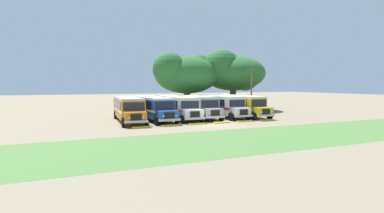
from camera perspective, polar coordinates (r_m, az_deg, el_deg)
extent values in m
plane|color=#84755B|center=(33.11, 3.75, -3.38)|extent=(220.00, 220.00, 0.00)
cube|color=#4C7538|center=(25.66, 13.07, -5.67)|extent=(80.00, 9.97, 0.01)
cube|color=orange|center=(36.78, -11.87, -0.27)|extent=(3.21, 9.37, 2.10)
cube|color=white|center=(36.79, -11.87, -0.54)|extent=(3.25, 9.39, 0.24)
cube|color=black|center=(37.23, -10.01, 0.57)|extent=(0.67, 7.98, 0.80)
cube|color=black|center=(36.90, -13.90, 0.48)|extent=(0.67, 7.98, 0.80)
cube|color=#B2B2B7|center=(36.71, -11.90, 1.53)|extent=(3.13, 9.26, 0.22)
cube|color=orange|center=(31.60, -10.59, -1.93)|extent=(2.30, 1.57, 1.05)
cube|color=black|center=(30.87, -10.38, -2.02)|extent=(1.10, 0.19, 0.70)
cube|color=#B7B7BC|center=(30.88, -10.36, -2.82)|extent=(2.41, 0.39, 0.24)
cube|color=black|center=(32.17, -10.80, 0.01)|extent=(2.20, 0.23, 0.84)
cube|color=white|center=(41.36, -12.72, 0.05)|extent=(0.90, 0.13, 1.30)
sphere|color=#EAE5C6|center=(30.94, -9.08, -1.99)|extent=(0.20, 0.20, 0.20)
sphere|color=#EAE5C6|center=(30.72, -11.65, -2.07)|extent=(0.20, 0.20, 0.20)
cylinder|color=black|center=(31.96, -8.48, -2.78)|extent=(0.36, 1.02, 1.00)
cylinder|color=black|center=(31.60, -12.76, -2.92)|extent=(0.36, 1.02, 1.00)
cylinder|color=black|center=(40.00, -10.71, -1.42)|extent=(0.36, 1.02, 1.00)
cylinder|color=black|center=(39.71, -14.14, -1.51)|extent=(0.36, 1.02, 1.00)
cube|color=#23519E|center=(37.64, -7.43, -0.12)|extent=(2.62, 9.23, 2.10)
cube|color=silver|center=(37.65, -7.43, -0.38)|extent=(2.65, 9.25, 0.24)
cube|color=black|center=(38.28, -5.76, 0.71)|extent=(0.14, 8.00, 0.80)
cube|color=black|center=(37.54, -9.43, 0.61)|extent=(0.14, 8.00, 0.80)
cube|color=silver|center=(37.57, -7.45, 1.64)|extent=(2.54, 9.13, 0.22)
cube|color=#23519E|center=(32.68, -4.66, -1.67)|extent=(2.22, 1.43, 1.05)
cube|color=black|center=(31.98, -4.21, -1.75)|extent=(1.10, 0.11, 0.70)
cube|color=#B7B7BC|center=(31.99, -4.18, -2.52)|extent=(2.40, 0.23, 0.24)
cube|color=black|center=(33.22, -5.07, 0.20)|extent=(2.20, 0.09, 0.84)
cube|color=silver|center=(42.07, -9.30, 0.16)|extent=(0.90, 0.07, 1.30)
sphere|color=#EAE5C6|center=(32.19, -3.01, -1.71)|extent=(0.20, 0.20, 0.20)
sphere|color=#EAE5C6|center=(31.70, -5.36, -1.81)|extent=(0.20, 0.20, 0.20)
cylinder|color=black|center=(33.25, -2.77, -2.47)|extent=(0.29, 1.00, 1.00)
cylinder|color=black|center=(32.44, -6.71, -2.66)|extent=(0.29, 1.00, 1.00)
cylinder|color=black|center=(40.94, -7.06, -1.25)|extent=(0.29, 1.00, 1.00)
cylinder|color=black|center=(40.28, -10.32, -1.37)|extent=(0.29, 1.00, 1.00)
cube|color=silver|center=(38.85, -2.96, 0.04)|extent=(2.68, 9.25, 2.10)
cube|color=red|center=(38.86, -2.96, -0.21)|extent=(2.71, 9.27, 0.24)
cube|color=black|center=(39.54, -1.38, 0.84)|extent=(0.20, 8.00, 0.80)
cube|color=black|center=(38.69, -4.88, 0.76)|extent=(0.20, 8.00, 0.80)
cube|color=silver|center=(38.78, -2.97, 1.75)|extent=(2.60, 9.15, 0.22)
cube|color=silver|center=(33.97, 0.08, -1.44)|extent=(2.23, 1.44, 1.05)
cube|color=black|center=(33.29, 0.58, -1.51)|extent=(1.10, 0.12, 0.70)
cube|color=#B7B7BC|center=(33.30, 0.60, -2.25)|extent=(2.40, 0.25, 0.24)
cube|color=black|center=(34.50, -0.35, 0.36)|extent=(2.20, 0.10, 0.84)
cube|color=red|center=(43.22, -5.04, 0.31)|extent=(0.90, 0.08, 1.30)
sphere|color=#EAE5C6|center=(33.53, 1.71, -1.47)|extent=(0.20, 0.20, 0.20)
sphere|color=#EAE5C6|center=(32.97, -0.50, -1.56)|extent=(0.20, 0.20, 0.20)
cylinder|color=black|center=(34.60, 1.85, -2.21)|extent=(0.30, 1.01, 1.00)
cylinder|color=black|center=(33.67, -1.87, -2.39)|extent=(0.30, 1.01, 1.00)
cylinder|color=black|center=(42.15, -2.81, -1.07)|extent=(0.30, 1.01, 1.00)
cylinder|color=black|center=(41.39, -5.93, -1.18)|extent=(0.30, 1.01, 1.00)
cube|color=#9E9993|center=(40.32, 0.69, 0.20)|extent=(2.96, 9.31, 2.10)
cube|color=#282828|center=(40.33, 0.69, -0.04)|extent=(2.99, 9.34, 0.24)
cube|color=black|center=(41.05, 2.19, 0.96)|extent=(0.44, 7.99, 0.80)
cube|color=black|center=(40.12, -1.15, 0.89)|extent=(0.44, 7.99, 0.80)
cube|color=beige|center=(40.26, 0.69, 1.84)|extent=(2.87, 9.21, 0.22)
cube|color=#9E9993|center=(35.51, 3.86, -1.20)|extent=(2.27, 1.51, 1.05)
cube|color=black|center=(34.84, 4.38, -1.27)|extent=(1.10, 0.15, 0.70)
cube|color=#B7B7BC|center=(34.85, 4.40, -1.97)|extent=(2.41, 0.32, 0.24)
cube|color=black|center=(36.04, 3.42, 0.51)|extent=(2.20, 0.17, 0.84)
cube|color=#282828|center=(44.64, -1.51, 0.45)|extent=(0.90, 0.11, 1.30)
sphere|color=#EAE5C6|center=(35.11, 5.44, -1.23)|extent=(0.20, 0.20, 0.20)
sphere|color=#EAE5C6|center=(34.51, 3.36, -1.31)|extent=(0.20, 0.20, 0.20)
cylinder|color=black|center=(36.17, 5.52, -1.95)|extent=(0.33, 1.01, 1.00)
cylinder|color=black|center=(35.17, 2.02, -2.11)|extent=(0.33, 1.01, 1.00)
cylinder|color=black|center=(43.63, 0.70, -0.89)|extent=(0.33, 1.01, 1.00)
cylinder|color=black|center=(42.80, -2.29, -0.99)|extent=(0.33, 1.01, 1.00)
cube|color=silver|center=(41.40, 4.92, 0.29)|extent=(2.67, 9.24, 2.10)
cube|color=maroon|center=(41.42, 4.92, 0.05)|extent=(2.70, 9.27, 0.24)
cube|color=black|center=(42.28, 6.21, 1.04)|extent=(0.19, 8.00, 0.80)
cube|color=black|center=(41.02, 3.17, 0.96)|extent=(0.19, 8.00, 0.80)
cube|color=silver|center=(41.34, 4.93, 1.89)|extent=(2.59, 9.14, 0.22)
cube|color=silver|center=(36.96, 9.01, -1.03)|extent=(2.23, 1.44, 1.05)
cube|color=black|center=(36.35, 9.66, -1.09)|extent=(1.10, 0.12, 0.70)
cube|color=#B7B7BC|center=(36.36, 9.69, -1.77)|extent=(2.40, 0.24, 0.24)
cube|color=black|center=(37.44, 8.46, 0.61)|extent=(2.20, 0.10, 0.84)
cube|color=maroon|center=(45.47, 2.01, 0.51)|extent=(0.90, 0.08, 1.30)
sphere|color=#EAE5C6|center=(36.71, 10.61, -1.05)|extent=(0.20, 0.20, 0.20)
sphere|color=#EAE5C6|center=(35.92, 8.79, -1.14)|extent=(0.20, 0.20, 0.20)
cylinder|color=black|center=(37.77, 10.43, -1.74)|extent=(0.30, 1.00, 1.00)
cylinder|color=black|center=(36.44, 7.35, -1.92)|extent=(0.30, 1.00, 1.00)
cylinder|color=black|center=(44.68, 4.33, -0.78)|extent=(0.30, 1.00, 1.00)
cylinder|color=black|center=(43.56, 1.57, -0.89)|extent=(0.30, 1.00, 1.00)
cube|color=yellow|center=(42.42, 8.69, 0.35)|extent=(2.54, 9.21, 2.10)
cube|color=black|center=(42.43, 8.69, 0.12)|extent=(2.57, 9.23, 0.24)
cube|color=black|center=(43.34, 9.89, 1.07)|extent=(0.08, 8.00, 0.80)
cube|color=black|center=(41.97, 7.02, 1.01)|extent=(0.08, 8.00, 0.80)
cube|color=silver|center=(42.36, 8.71, 1.91)|extent=(2.46, 9.11, 0.22)
cube|color=yellow|center=(38.13, 13.01, -0.93)|extent=(2.21, 1.41, 1.05)
cube|color=black|center=(37.55, 13.69, -0.98)|extent=(1.10, 0.11, 0.70)
cube|color=#B7B7BC|center=(37.56, 13.72, -1.64)|extent=(2.40, 0.21, 0.24)
cube|color=black|center=(38.59, 12.43, 0.67)|extent=(2.20, 0.07, 0.84)
cube|color=black|center=(46.37, 5.59, 0.57)|extent=(0.90, 0.06, 1.30)
sphere|color=#EAE5C6|center=(37.94, 14.57, -0.94)|extent=(0.20, 0.20, 0.20)
sphere|color=#EAE5C6|center=(37.08, 12.88, -1.03)|extent=(0.20, 0.20, 0.20)
cylinder|color=black|center=(39.00, 14.31, -1.62)|extent=(0.28, 1.00, 1.00)
cylinder|color=black|center=(37.55, 11.44, -1.79)|extent=(0.28, 1.00, 1.00)
cylinder|color=black|center=(45.67, 7.90, -0.70)|extent=(0.28, 1.00, 1.00)
cylinder|color=black|center=(44.44, 5.28, -0.81)|extent=(0.28, 1.00, 1.00)
cube|color=yellow|center=(30.86, -9.37, -3.83)|extent=(2.00, 0.36, 0.15)
cube|color=yellow|center=(31.75, -4.03, -3.56)|extent=(2.00, 0.36, 0.15)
cube|color=yellow|center=(32.90, 0.97, -3.28)|extent=(2.00, 0.36, 0.15)
cube|color=yellow|center=(34.29, 5.60, -3.00)|extent=(2.00, 0.36, 0.15)
cube|color=yellow|center=(35.88, 9.84, -2.72)|extent=(2.00, 0.36, 0.15)
cube|color=yellow|center=(37.65, 13.70, -2.46)|extent=(2.00, 0.36, 0.15)
cylinder|color=brown|center=(49.54, -0.94, 1.22)|extent=(1.07, 1.07, 3.59)
ellipsoid|color=#286028|center=(49.49, -0.95, 5.90)|extent=(10.51, 9.04, 6.00)
sphere|color=#286028|center=(51.57, 1.23, 6.58)|extent=(5.68, 5.68, 5.68)
sphere|color=#286028|center=(47.31, -4.28, 7.00)|extent=(5.14, 5.14, 5.14)
sphere|color=#286028|center=(52.63, -2.39, 6.37)|extent=(6.09, 6.09, 6.09)
cylinder|color=brown|center=(53.08, 7.65, 1.61)|extent=(1.07, 1.07, 4.01)
ellipsoid|color=#286028|center=(53.07, 7.69, 6.18)|extent=(10.73, 11.16, 5.94)
sphere|color=#286028|center=(56.10, 9.89, 5.42)|extent=(4.88, 4.88, 4.88)
sphere|color=#286028|center=(50.86, 5.43, 7.17)|extent=(6.19, 6.19, 6.19)
sphere|color=#286028|center=(55.90, 5.93, 6.88)|extent=(6.88, 6.88, 6.88)
cylinder|color=brown|center=(45.73, 11.05, 3.07)|extent=(0.20, 0.20, 7.06)
cube|color=brown|center=(45.77, 11.10, 6.74)|extent=(1.80, 0.12, 0.12)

